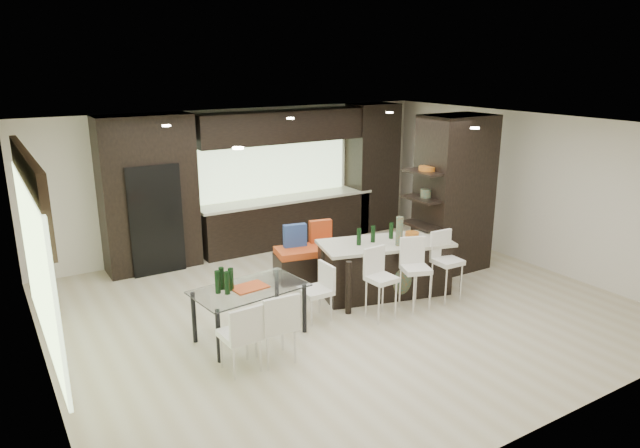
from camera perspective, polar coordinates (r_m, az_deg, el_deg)
ground at (r=8.67m, az=2.10°, el=-8.27°), size 8.00×8.00×0.00m
back_wall at (r=11.20m, az=-7.82°, el=4.49°), size 8.00×0.02×2.70m
left_wall at (r=6.94m, az=-26.56°, el=-4.39°), size 0.02×7.00×2.70m
right_wall at (r=10.89m, az=20.02°, el=3.33°), size 0.02×7.00×2.70m
ceiling at (r=7.95m, az=2.30°, el=9.76°), size 8.00×7.00×0.02m
window_left at (r=7.13m, az=-26.40°, el=-3.84°), size 0.04×3.20×1.90m
window_back at (r=11.38m, az=-5.00°, el=5.78°), size 3.40×0.04×1.20m
stone_accent at (r=6.90m, az=-27.08°, el=3.25°), size 0.08×3.00×0.80m
ceiling_spots at (r=8.16m, az=1.31°, el=9.79°), size 4.00×3.00×0.02m
back_cabinetry at (r=11.12m, az=-4.76°, el=4.50°), size 6.80×0.68×2.70m
refrigerator at (r=10.34m, az=-16.52°, el=0.70°), size 0.90×0.68×1.90m
partition_column at (r=10.12m, az=13.27°, el=2.96°), size 1.20×0.80×2.70m
kitchen_island at (r=9.07m, az=6.48°, el=-4.35°), size 2.19×1.36×0.85m
stool_left at (r=8.18m, az=6.12°, el=-6.70°), size 0.39×0.39×0.84m
stool_mid at (r=8.54m, az=9.50°, el=-5.71°), size 0.49×0.49×0.87m
stool_right at (r=8.94m, az=12.55°, el=-4.86°), size 0.40×0.40×0.87m
bench at (r=9.68m, az=-0.18°, el=-3.81°), size 1.53×0.83×0.56m
floor_vase at (r=8.85m, az=7.84°, el=-3.36°), size 0.57×0.57×1.30m
dining_table at (r=7.70m, az=-7.00°, el=-8.79°), size 1.54×0.98×0.70m
chair_near at (r=7.08m, az=-4.52°, el=-10.38°), size 0.48×0.48×0.85m
chair_far at (r=6.93m, az=-7.99°, el=-11.33°), size 0.46×0.46×0.81m
chair_end at (r=8.12m, az=-0.45°, el=-7.12°), size 0.41×0.41×0.75m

